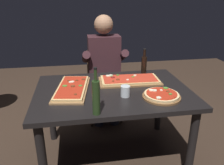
% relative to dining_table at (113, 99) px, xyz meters
% --- Properties ---
extents(ground_plane, '(6.40, 6.40, 0.00)m').
position_rel_dining_table_xyz_m(ground_plane, '(0.00, 0.00, -0.64)').
color(ground_plane, '#38281E').
extents(dining_table, '(1.40, 0.96, 0.74)m').
position_rel_dining_table_xyz_m(dining_table, '(0.00, 0.00, 0.00)').
color(dining_table, black).
rests_on(dining_table, ground_plane).
extents(pizza_rectangular_front, '(0.61, 0.31, 0.05)m').
position_rel_dining_table_xyz_m(pizza_rectangular_front, '(0.19, 0.16, 0.12)').
color(pizza_rectangular_front, brown).
rests_on(pizza_rectangular_front, dining_table).
extents(pizza_rectangular_left, '(0.36, 0.62, 0.05)m').
position_rel_dining_table_xyz_m(pizza_rectangular_left, '(-0.37, 0.05, 0.12)').
color(pizza_rectangular_left, olive).
rests_on(pizza_rectangular_left, dining_table).
extents(pizza_round_far, '(0.32, 0.32, 0.05)m').
position_rel_dining_table_xyz_m(pizza_round_far, '(0.38, -0.23, 0.12)').
color(pizza_round_far, brown).
rests_on(pizza_round_far, dining_table).
extents(wine_bottle_dark, '(0.06, 0.06, 0.36)m').
position_rel_dining_table_xyz_m(wine_bottle_dark, '(-0.19, -0.42, 0.23)').
color(wine_bottle_dark, '#233819').
rests_on(wine_bottle_dark, dining_table).
extents(oil_bottle_amber, '(0.06, 0.06, 0.27)m').
position_rel_dining_table_xyz_m(oil_bottle_amber, '(0.41, 0.40, 0.20)').
color(oil_bottle_amber, black).
rests_on(oil_bottle_amber, dining_table).
extents(tumbler_near_camera, '(0.08, 0.08, 0.09)m').
position_rel_dining_table_xyz_m(tumbler_near_camera, '(0.08, -0.16, 0.14)').
color(tumbler_near_camera, silver).
rests_on(tumbler_near_camera, dining_table).
extents(diner_chair, '(0.44, 0.44, 0.87)m').
position_rel_dining_table_xyz_m(diner_chair, '(0.02, 0.86, -0.16)').
color(diner_chair, '#3D2B1E').
rests_on(diner_chair, ground_plane).
extents(seated_diner, '(0.53, 0.41, 1.33)m').
position_rel_dining_table_xyz_m(seated_diner, '(0.02, 0.74, 0.10)').
color(seated_diner, '#23232D').
rests_on(seated_diner, ground_plane).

